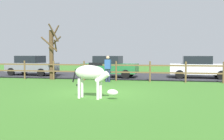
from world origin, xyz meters
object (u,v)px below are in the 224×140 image
at_px(parked_car_white, 198,67).
at_px(parked_car_grey, 32,65).
at_px(zebra, 92,75).
at_px(bare_tree, 52,52).
at_px(parked_car_green, 110,66).
at_px(visitor_near_fence, 108,68).
at_px(crow_on_grass, 78,85).

xyz_separation_m(parked_car_white, parked_car_grey, (-12.83, -0.08, 0.00)).
height_order(zebra, parked_car_grey, parked_car_grey).
relative_size(bare_tree, parked_car_green, 0.93).
bearing_deg(parked_car_white, zebra, -118.75).
bearing_deg(visitor_near_fence, zebra, -83.44).
distance_m(parked_car_grey, visitor_near_fence, 7.76).
xyz_separation_m(crow_on_grass, parked_car_grey, (-6.04, 6.11, 0.72)).
relative_size(crow_on_grass, visitor_near_fence, 0.13).
bearing_deg(zebra, bare_tree, 125.17).
xyz_separation_m(parked_car_grey, parked_car_green, (6.51, -0.47, 0.00)).
distance_m(zebra, parked_car_grey, 12.04).
bearing_deg(parked_car_grey, parked_car_green, -4.10).
relative_size(bare_tree, parked_car_grey, 0.92).
relative_size(crow_on_grass, parked_car_green, 0.05).
bearing_deg(bare_tree, crow_on_grass, -49.56).
bearing_deg(parked_car_white, visitor_near_fence, -149.70).
relative_size(parked_car_white, visitor_near_fence, 2.46).
height_order(parked_car_white, parked_car_grey, same).
xyz_separation_m(zebra, parked_car_white, (5.12, 9.34, -0.08)).
bearing_deg(crow_on_grass, zebra, -62.14).
xyz_separation_m(bare_tree, zebra, (4.86, -6.89, -0.96)).
height_order(crow_on_grass, parked_car_green, parked_car_green).
bearing_deg(bare_tree, zebra, -54.83).
bearing_deg(parked_car_white, crow_on_grass, -137.61).
bearing_deg(zebra, visitor_near_fence, 96.56).
distance_m(zebra, visitor_near_fence, 5.98).
distance_m(parked_car_white, parked_car_green, 6.34).
bearing_deg(zebra, parked_car_green, 97.72).
distance_m(bare_tree, zebra, 8.49).
xyz_separation_m(bare_tree, parked_car_grey, (-2.85, 2.36, -1.05)).
xyz_separation_m(zebra, crow_on_grass, (-1.66, 3.14, -0.80)).
distance_m(zebra, parked_car_white, 10.65).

